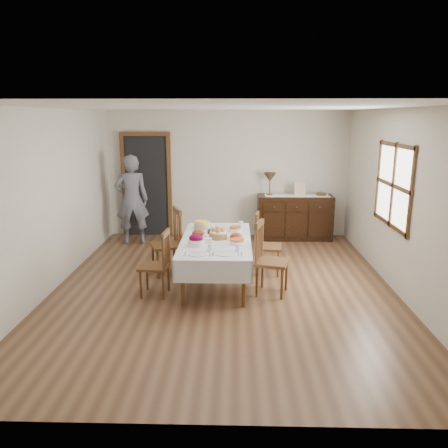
{
  "coord_description": "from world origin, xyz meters",
  "views": [
    {
      "loc": [
        0.17,
        -6.1,
        2.48
      ],
      "look_at": [
        0.0,
        0.1,
        0.95
      ],
      "focal_mm": 35.0,
      "sensor_mm": 36.0,
      "label": 1
    }
  ],
  "objects_px": {
    "chair_right_near": "(269,258)",
    "sideboard": "(295,217)",
    "table_lamp": "(270,178)",
    "chair_left_near": "(158,263)",
    "chair_left_far": "(169,241)",
    "person": "(132,197)",
    "dining_table": "(216,244)",
    "chair_right_far": "(265,243)"
  },
  "relations": [
    {
      "from": "chair_left_near",
      "to": "chair_left_far",
      "type": "height_order",
      "value": "chair_left_far"
    },
    {
      "from": "chair_right_far",
      "to": "sideboard",
      "type": "bearing_deg",
      "value": -12.74
    },
    {
      "from": "chair_right_near",
      "to": "table_lamp",
      "type": "height_order",
      "value": "table_lamp"
    },
    {
      "from": "chair_right_far",
      "to": "table_lamp",
      "type": "bearing_deg",
      "value": 1.05
    },
    {
      "from": "chair_left_far",
      "to": "chair_right_far",
      "type": "xyz_separation_m",
      "value": [
        1.54,
        0.05,
        -0.03
      ]
    },
    {
      "from": "chair_left_near",
      "to": "chair_right_near",
      "type": "bearing_deg",
      "value": 98.91
    },
    {
      "from": "chair_right_far",
      "to": "table_lamp",
      "type": "relative_size",
      "value": 2.17
    },
    {
      "from": "dining_table",
      "to": "table_lamp",
      "type": "xyz_separation_m",
      "value": [
        0.98,
        2.56,
        0.66
      ]
    },
    {
      "from": "sideboard",
      "to": "chair_left_near",
      "type": "bearing_deg",
      "value": -127.44
    },
    {
      "from": "chair_left_far",
      "to": "sideboard",
      "type": "bearing_deg",
      "value": 110.5
    },
    {
      "from": "dining_table",
      "to": "chair_left_far",
      "type": "distance_m",
      "value": 0.87
    },
    {
      "from": "chair_left_near",
      "to": "chair_right_near",
      "type": "relative_size",
      "value": 0.9
    },
    {
      "from": "chair_right_near",
      "to": "sideboard",
      "type": "distance_m",
      "value": 3.0
    },
    {
      "from": "person",
      "to": "table_lamp",
      "type": "distance_m",
      "value": 2.79
    },
    {
      "from": "chair_left_far",
      "to": "chair_left_near",
      "type": "bearing_deg",
      "value": -24.5
    },
    {
      "from": "chair_left_far",
      "to": "chair_right_far",
      "type": "relative_size",
      "value": 1.07
    },
    {
      "from": "sideboard",
      "to": "table_lamp",
      "type": "relative_size",
      "value": 3.31
    },
    {
      "from": "dining_table",
      "to": "chair_right_near",
      "type": "bearing_deg",
      "value": -26.06
    },
    {
      "from": "chair_left_far",
      "to": "table_lamp",
      "type": "bearing_deg",
      "value": 118.27
    },
    {
      "from": "chair_right_near",
      "to": "table_lamp",
      "type": "distance_m",
      "value": 3.03
    },
    {
      "from": "chair_left_far",
      "to": "sideboard",
      "type": "xyz_separation_m",
      "value": [
        2.28,
        2.13,
        -0.08
      ]
    },
    {
      "from": "chair_right_near",
      "to": "person",
      "type": "height_order",
      "value": "person"
    },
    {
      "from": "chair_right_near",
      "to": "sideboard",
      "type": "relative_size",
      "value": 0.69
    },
    {
      "from": "table_lamp",
      "to": "chair_left_near",
      "type": "bearing_deg",
      "value": -120.42
    },
    {
      "from": "dining_table",
      "to": "chair_right_far",
      "type": "distance_m",
      "value": 0.9
    },
    {
      "from": "chair_left_near",
      "to": "table_lamp",
      "type": "bearing_deg",
      "value": 154.33
    },
    {
      "from": "dining_table",
      "to": "chair_left_near",
      "type": "bearing_deg",
      "value": -148.57
    },
    {
      "from": "chair_left_near",
      "to": "chair_right_near",
      "type": "xyz_separation_m",
      "value": [
        1.57,
        0.11,
        0.06
      ]
    },
    {
      "from": "chair_left_near",
      "to": "person",
      "type": "distance_m",
      "value": 2.79
    },
    {
      "from": "chair_left_near",
      "to": "person",
      "type": "bearing_deg",
      "value": -155.1
    },
    {
      "from": "sideboard",
      "to": "person",
      "type": "xyz_separation_m",
      "value": [
        -3.26,
        -0.44,
        0.49
      ]
    },
    {
      "from": "dining_table",
      "to": "person",
      "type": "height_order",
      "value": "person"
    },
    {
      "from": "chair_right_near",
      "to": "dining_table",
      "type": "bearing_deg",
      "value": 80.01
    },
    {
      "from": "dining_table",
      "to": "person",
      "type": "bearing_deg",
      "value": 130.0
    },
    {
      "from": "sideboard",
      "to": "chair_right_near",
      "type": "bearing_deg",
      "value": -104.41
    },
    {
      "from": "person",
      "to": "chair_left_far",
      "type": "bearing_deg",
      "value": 106.04
    },
    {
      "from": "chair_left_far",
      "to": "person",
      "type": "distance_m",
      "value": 2.0
    },
    {
      "from": "chair_right_far",
      "to": "table_lamp",
      "type": "height_order",
      "value": "table_lamp"
    },
    {
      "from": "chair_left_far",
      "to": "chair_right_far",
      "type": "distance_m",
      "value": 1.54
    },
    {
      "from": "dining_table",
      "to": "chair_left_near",
      "type": "relative_size",
      "value": 2.14
    },
    {
      "from": "chair_left_near",
      "to": "sideboard",
      "type": "xyz_separation_m",
      "value": [
        2.31,
        3.02,
        -0.02
      ]
    },
    {
      "from": "person",
      "to": "chair_right_near",
      "type": "bearing_deg",
      "value": 121.47
    }
  ]
}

